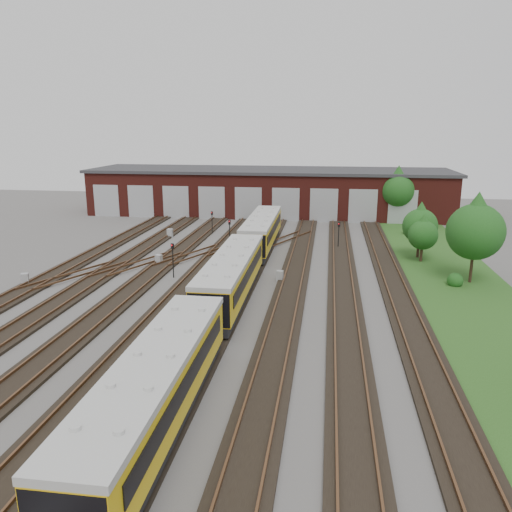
# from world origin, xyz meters

# --- Properties ---
(ground) EXTENTS (120.00, 120.00, 0.00)m
(ground) POSITION_xyz_m (0.00, 0.00, 0.00)
(ground) COLOR #4E4A48
(ground) RESTS_ON ground
(track_network) EXTENTS (30.40, 70.00, 0.33)m
(track_network) POSITION_xyz_m (-0.17, 0.59, 0.11)
(track_network) COLOR black
(track_network) RESTS_ON ground
(maintenance_shed) EXTENTS (51.00, 12.50, 6.35)m
(maintenance_shed) POSITION_xyz_m (-0.01, 39.97, 3.20)
(maintenance_shed) COLOR #561B15
(maintenance_shed) RESTS_ON ground
(grass_verge) EXTENTS (8.00, 55.00, 0.05)m
(grass_verge) POSITION_xyz_m (19.00, 10.00, 0.03)
(grass_verge) COLOR #244918
(grass_verge) RESTS_ON ground
(metro_train) EXTENTS (2.78, 46.64, 3.02)m
(metro_train) POSITION_xyz_m (2.00, 2.04, 1.88)
(metro_train) COLOR black
(metro_train) RESTS_ON ground
(signal_mast_0) EXTENTS (0.25, 0.24, 2.90)m
(signal_mast_0) POSITION_xyz_m (-3.92, 6.98, 1.85)
(signal_mast_0) COLOR black
(signal_mast_0) RESTS_ON ground
(signal_mast_1) EXTENTS (0.26, 0.25, 2.72)m
(signal_mast_1) POSITION_xyz_m (-1.59, 19.16, 1.76)
(signal_mast_1) COLOR black
(signal_mast_1) RESTS_ON ground
(signal_mast_2) EXTENTS (0.23, 0.21, 2.62)m
(signal_mast_2) POSITION_xyz_m (-4.78, 24.70, 1.68)
(signal_mast_2) COLOR black
(signal_mast_2) RESTS_ON ground
(signal_mast_3) EXTENTS (0.26, 0.25, 2.71)m
(signal_mast_3) POSITION_xyz_m (9.75, 19.46, 1.74)
(signal_mast_3) COLOR black
(signal_mast_3) RESTS_ON ground
(relay_cabinet_0) EXTENTS (0.69, 0.64, 0.92)m
(relay_cabinet_0) POSITION_xyz_m (-15.00, 3.43, 0.46)
(relay_cabinet_0) COLOR #9B9DA0
(relay_cabinet_0) RESTS_ON ground
(relay_cabinet_1) EXTENTS (0.60, 0.50, 0.99)m
(relay_cabinet_1) POSITION_xyz_m (-9.04, 21.95, 0.49)
(relay_cabinet_1) COLOR #9B9DA0
(relay_cabinet_1) RESTS_ON ground
(relay_cabinet_2) EXTENTS (0.66, 0.60, 0.91)m
(relay_cabinet_2) POSITION_xyz_m (-6.47, 10.71, 0.45)
(relay_cabinet_2) COLOR #9B9DA0
(relay_cabinet_2) RESTS_ON ground
(relay_cabinet_3) EXTENTS (0.62, 0.54, 0.95)m
(relay_cabinet_3) POSITION_xyz_m (2.61, 22.42, 0.48)
(relay_cabinet_3) COLOR #9B9DA0
(relay_cabinet_3) RESTS_ON ground
(relay_cabinet_4) EXTENTS (0.57, 0.49, 0.88)m
(relay_cabinet_4) POSITION_xyz_m (4.92, 7.25, 0.44)
(relay_cabinet_4) COLOR #9B9DA0
(relay_cabinet_4) RESTS_ON ground
(tree_0) EXTENTS (4.48, 4.48, 7.43)m
(tree_0) POSITION_xyz_m (17.35, 35.00, 4.77)
(tree_0) COLOR #352318
(tree_0) RESTS_ON ground
(tree_1) EXTENTS (3.27, 3.27, 5.41)m
(tree_1) POSITION_xyz_m (17.25, 16.69, 3.48)
(tree_1) COLOR #352318
(tree_1) RESTS_ON ground
(tree_2) EXTENTS (4.44, 4.44, 7.35)m
(tree_2) POSITION_xyz_m (20.09, 9.07, 4.72)
(tree_2) COLOR #352318
(tree_2) RESTS_ON ground
(tree_3) EXTENTS (2.70, 2.70, 4.47)m
(tree_3) POSITION_xyz_m (17.29, 15.14, 2.87)
(tree_3) COLOR #352318
(tree_3) RESTS_ON ground
(bush_0) EXTENTS (1.23, 1.23, 1.23)m
(bush_0) POSITION_xyz_m (18.71, 8.04, 0.61)
(bush_0) COLOR #144413
(bush_0) RESTS_ON ground
(bush_1) EXTENTS (1.38, 1.38, 1.38)m
(bush_1) POSITION_xyz_m (18.04, 27.61, 0.69)
(bush_1) COLOR #144413
(bush_1) RESTS_ON ground
(bush_2) EXTENTS (1.40, 1.40, 1.40)m
(bush_2) POSITION_xyz_m (19.36, 33.61, 0.70)
(bush_2) COLOR #144413
(bush_2) RESTS_ON ground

